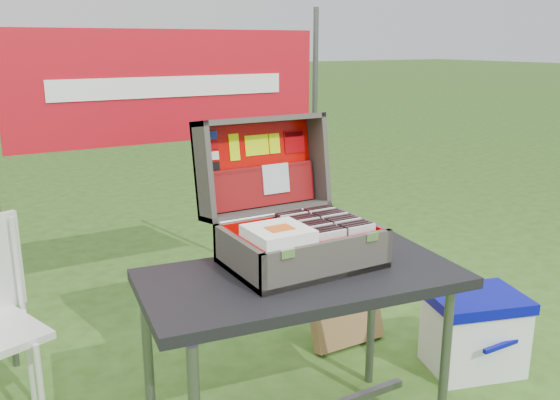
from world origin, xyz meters
TOP-DOWN VIEW (x-y plane):
  - table at (0.03, -0.08)m, footprint 1.20×0.71m
  - table_top at (0.03, -0.08)m, footprint 1.20×0.71m
  - table_leg_fr at (0.54, -0.31)m, footprint 0.04×0.04m
  - table_leg_bl at (-0.48, 0.14)m, footprint 0.04×0.04m
  - table_leg_br at (0.54, 0.14)m, footprint 0.04×0.04m
  - suitcase at (0.08, 0.06)m, footprint 0.54×0.54m
  - suitcase_base_bottom at (0.08, -0.00)m, footprint 0.54×0.38m
  - suitcase_base_wall_front at (0.08, -0.19)m, footprint 0.54×0.02m
  - suitcase_base_wall_back at (0.08, 0.18)m, footprint 0.54×0.02m
  - suitcase_base_wall_left at (-0.18, -0.00)m, footprint 0.02×0.38m
  - suitcase_base_wall_right at (0.34, -0.00)m, footprint 0.02×0.38m
  - suitcase_liner_floor at (0.08, -0.00)m, footprint 0.50×0.34m
  - suitcase_latch_left at (-0.10, -0.20)m, footprint 0.05×0.01m
  - suitcase_latch_right at (0.25, -0.20)m, footprint 0.05×0.01m
  - suitcase_hinge at (0.08, 0.19)m, footprint 0.48×0.02m
  - suitcase_lid_back at (0.08, 0.35)m, footprint 0.54×0.08m
  - suitcase_lid_rim_far at (0.08, 0.32)m, footprint 0.54×0.15m
  - suitcase_lid_rim_near at (0.08, 0.26)m, footprint 0.54×0.15m
  - suitcase_lid_rim_left at (-0.18, 0.29)m, footprint 0.02×0.20m
  - suitcase_lid_rim_right at (0.34, 0.29)m, footprint 0.02×0.20m
  - suitcase_lid_liner at (0.08, 0.34)m, footprint 0.49×0.06m
  - suitcase_liner_wall_front at (0.08, -0.17)m, footprint 0.50×0.01m
  - suitcase_liner_wall_back at (0.08, 0.16)m, footprint 0.50×0.01m
  - suitcase_liner_wall_left at (-0.17, -0.00)m, footprint 0.01×0.34m
  - suitcase_liner_wall_right at (0.32, -0.00)m, footprint 0.01×0.34m
  - suitcase_lid_pocket at (0.08, 0.30)m, footprint 0.48×0.05m
  - suitcase_pocket_edge at (0.08, 0.31)m, footprint 0.47×0.02m
  - suitcase_pocket_cd at (0.13, 0.29)m, footprint 0.12×0.03m
  - lid_sticker_cc_a at (-0.12, 0.35)m, footprint 0.05×0.01m
  - lid_sticker_cc_b at (-0.12, 0.34)m, footprint 0.05×0.01m
  - lid_sticker_cc_c at (-0.12, 0.34)m, footprint 0.05×0.01m
  - lid_sticker_cc_d at (-0.12, 0.33)m, footprint 0.05×0.01m
  - lid_card_neon_tall at (-0.02, 0.34)m, footprint 0.04×0.02m
  - lid_card_neon_main at (0.08, 0.34)m, footprint 0.11×0.02m
  - lid_card_neon_small at (0.16, 0.34)m, footprint 0.05×0.02m
  - lid_sticker_band at (0.25, 0.34)m, footprint 0.10×0.02m
  - lid_sticker_band_bar at (0.25, 0.35)m, footprint 0.09×0.01m
  - cd_left_0 at (0.11, -0.15)m, footprint 0.12×0.01m
  - cd_left_1 at (0.11, -0.13)m, footprint 0.12×0.01m
  - cd_left_2 at (0.11, -0.11)m, footprint 0.12×0.01m
  - cd_left_3 at (0.11, -0.09)m, footprint 0.12×0.01m
  - cd_left_4 at (0.11, -0.07)m, footprint 0.12×0.01m
  - cd_left_5 at (0.11, -0.04)m, footprint 0.12×0.01m
  - cd_left_6 at (0.11, -0.02)m, footprint 0.12×0.01m
  - cd_left_7 at (0.11, -0.00)m, footprint 0.12×0.01m
  - cd_left_8 at (0.11, 0.02)m, footprint 0.12×0.01m
  - cd_left_9 at (0.11, 0.04)m, footprint 0.12×0.01m
  - cd_left_10 at (0.11, 0.06)m, footprint 0.12×0.01m
  - cd_left_11 at (0.11, 0.08)m, footprint 0.12×0.01m
  - cd_left_12 at (0.11, 0.10)m, footprint 0.12×0.01m
  - cd_left_13 at (0.11, 0.12)m, footprint 0.12×0.01m
  - cd_left_14 at (0.11, 0.15)m, footprint 0.12×0.01m
  - cd_right_0 at (0.24, -0.15)m, footprint 0.12×0.01m
  - cd_right_1 at (0.24, -0.13)m, footprint 0.12×0.01m
  - cd_right_2 at (0.24, -0.11)m, footprint 0.12×0.01m
  - cd_right_3 at (0.24, -0.09)m, footprint 0.12×0.01m
  - cd_right_4 at (0.24, -0.07)m, footprint 0.12×0.01m
  - cd_right_5 at (0.24, -0.04)m, footprint 0.12×0.01m
  - cd_right_6 at (0.24, -0.02)m, footprint 0.12×0.01m
  - cd_right_7 at (0.24, -0.00)m, footprint 0.12×0.01m
  - cd_right_8 at (0.24, 0.02)m, footprint 0.12×0.01m
  - cd_right_9 at (0.24, 0.04)m, footprint 0.12×0.01m
  - cd_right_10 at (0.24, 0.06)m, footprint 0.12×0.01m
  - cd_right_11 at (0.24, 0.08)m, footprint 0.12×0.01m
  - cd_right_12 at (0.24, 0.10)m, footprint 0.12×0.01m
  - cd_right_13 at (0.24, 0.12)m, footprint 0.12×0.01m
  - cd_right_14 at (0.24, 0.15)m, footprint 0.12×0.01m
  - songbook_0 at (-0.06, -0.08)m, footprint 0.20×0.20m
  - songbook_1 at (-0.06, -0.08)m, footprint 0.20×0.20m
  - songbook_2 at (-0.06, -0.08)m, footprint 0.20×0.20m
  - songbook_3 at (-0.06, -0.08)m, footprint 0.20×0.20m
  - songbook_4 at (-0.06, -0.08)m, footprint 0.20×0.20m
  - songbook_5 at (-0.06, -0.08)m, footprint 0.20×0.20m
  - songbook_6 at (-0.06, -0.08)m, footprint 0.20×0.20m
  - songbook_7 at (-0.06, -0.08)m, footprint 0.20×0.20m
  - songbook_graphic at (-0.06, -0.09)m, footprint 0.09×0.07m
  - cooler at (1.04, -0.01)m, footprint 0.51×0.44m
  - cooler_body at (1.04, -0.01)m, footprint 0.48×0.41m
  - cooler_lid at (1.04, -0.01)m, footprint 0.51×0.44m
  - cooler_handle at (1.04, -0.18)m, footprint 0.26×0.02m
  - chair_leg_fr at (-0.82, 0.41)m, footprint 0.02×0.02m
  - chair_leg_br at (-0.82, 0.73)m, footprint 0.02×0.02m
  - chair_upright_right at (-0.82, 0.75)m, footprint 0.02×0.02m
  - cardboard_box at (0.66, 0.51)m, footprint 0.40×0.19m
  - banner_post_right at (0.85, 1.10)m, footprint 0.03×0.03m
  - banner at (0.00, 1.09)m, footprint 1.60×0.02m
  - banner_text at (0.00, 1.08)m, footprint 1.20×0.00m

SIDE VIEW (x-z plane):
  - cooler_body at x=1.04m, z-range 0.00..0.33m
  - cooler at x=1.04m, z-range 0.00..0.38m
  - cooler_handle at x=1.04m, z-range 0.19..0.21m
  - cardboard_box at x=0.66m, z-range 0.00..0.42m
  - chair_leg_fr at x=-0.82m, z-range 0.00..0.43m
  - chair_leg_br at x=-0.82m, z-range 0.00..0.43m
  - table_leg_fr at x=0.54m, z-range 0.00..0.67m
  - table_leg_bl at x=-0.48m, z-range 0.00..0.67m
  - table_leg_br at x=0.54m, z-range 0.00..0.67m
  - cooler_lid at x=1.04m, z-range 0.33..0.38m
  - table at x=0.03m, z-range 0.00..0.71m
  - chair_upright_right at x=-0.82m, z-range 0.43..0.84m
  - table_top at x=0.03m, z-range 0.67..0.71m
  - suitcase_base_bottom at x=0.08m, z-range 0.71..0.73m
  - suitcase_liner_floor at x=0.08m, z-range 0.73..0.74m
  - suitcase_base_wall_front at x=0.08m, z-range 0.71..0.86m
  - suitcase_base_wall_back at x=0.08m, z-range 0.71..0.86m
  - suitcase_base_wall_left at x=-0.18m, z-range 0.71..0.86m
  - suitcase_base_wall_right at x=0.34m, z-range 0.71..0.86m
  - suitcase_liner_wall_front at x=0.08m, z-range 0.73..0.86m
  - suitcase_liner_wall_back at x=0.08m, z-range 0.73..0.86m
  - suitcase_liner_wall_left at x=-0.17m, z-range 0.73..0.86m
  - suitcase_liner_wall_right at x=0.32m, z-range 0.73..0.86m
  - cd_left_0 at x=0.11m, z-range 0.74..0.88m
  - cd_left_1 at x=0.11m, z-range 0.74..0.88m
  - cd_left_2 at x=0.11m, z-range 0.74..0.88m
  - cd_left_3 at x=0.11m, z-range 0.74..0.88m
  - cd_left_4 at x=0.11m, z-range 0.74..0.88m
  - cd_left_5 at x=0.11m, z-range 0.74..0.88m
  - cd_left_6 at x=0.11m, z-range 0.74..0.88m
  - cd_left_7 at x=0.11m, z-range 0.74..0.88m
  - cd_left_8 at x=0.11m, z-range 0.74..0.88m
  - cd_left_9 at x=0.11m, z-range 0.74..0.88m
  - cd_left_10 at x=0.11m, z-range 0.74..0.88m
  - cd_left_11 at x=0.11m, z-range 0.74..0.88m
  - cd_left_12 at x=0.11m, z-range 0.74..0.88m
  - cd_left_13 at x=0.11m, z-range 0.74..0.88m
  - cd_left_14 at x=0.11m, z-range 0.74..0.88m
  - cd_right_0 at x=0.24m, z-range 0.74..0.88m
  - cd_right_1 at x=0.24m, z-range 0.74..0.88m
  - cd_right_2 at x=0.24m, z-range 0.74..0.88m
  - cd_right_3 at x=0.24m, z-range 0.74..0.88m
  - cd_right_4 at x=0.24m, z-range 0.74..0.88m
  - cd_right_5 at x=0.24m, z-range 0.74..0.88m
  - cd_right_6 at x=0.24m, z-range 0.74..0.88m
  - cd_right_7 at x=0.24m, z-range 0.74..0.88m
  - cd_right_8 at x=0.24m, z-range 0.74..0.88m
  - cd_right_9 at x=0.24m, z-range 0.74..0.88m
  - cd_right_10 at x=0.24m, z-range 0.74..0.88m
  - cd_right_11 at x=0.24m, z-range 0.74..0.88m
  - cd_right_12 at x=0.24m, z-range 0.74..0.88m
  - cd_right_13 at x=0.24m, z-range 0.74..0.88m
  - cd_right_14 at x=0.24m, z-range 0.74..0.88m
  - suitcase_latch_left at x=-0.10m, z-range 0.83..0.86m
  - suitcase_latch_right at x=0.25m, z-range 0.83..0.86m
  - banner_post_right at x=0.85m, z-range 0.00..1.70m
  - suitcase_lid_rim_near at x=0.08m, z-range 0.84..0.88m
  - suitcase_hinge at x=0.08m, z-range 0.85..0.87m
  - songbook_0 at x=-0.06m, z-range 0.86..0.86m
  - songbook_1 at x=-0.06m, z-range 0.86..0.87m
  - songbook_2 at x=-0.06m, z-range 0.87..0.87m
  - songbook_3 at x=-0.06m, z-range 0.87..0.88m
  - songbook_4 at x=-0.06m, z-range 0.88..0.88m
  - songbook_5 at x=-0.06m, z-range 0.88..0.89m
  - songbook_6 at x=-0.06m, z-range 0.89..0.89m
  - songbook_7 at x=-0.06m, z-range 0.89..0.90m
  - songbook_graphic at x=-0.06m, z-range 0.90..0.90m
  - suitcase_lid_pocket at x=0.08m, z-range 0.87..1.02m
  - suitcase at x=0.08m, z-range 0.71..1.23m
  - suitcase_pocket_cd at x=0.13m, z-range 0.92..1.04m
  - suitcase_pocket_edge at x=0.08m, z-range 1.01..1.03m
  - suitcase_lid_back at x=0.08m, z-range 0.84..1.22m
  - suitcase_lid_liner at x=0.08m, z-range 0.86..1.20m
  - suitcase_lid_rim_left at x=-0.18m, z-range 0.84..1.24m
  - suitcase_lid_rim_right at x=0.34m, z-range 0.84..1.24m
  - lid_sticker_cc_d at x=-0.12m, z-range 1.03..1.06m
  - lid_sticker_cc_c at x=-0.12m, z-range 1.07..1.10m
  - lid_card_neon_tall at x=-0.02m, z-range 1.06..1.16m
  - lid_card_neon_main at x=0.08m, z-range 1.07..1.15m
  - lid_card_neon_small at x=0.16m, z-range 1.07..1.15m
  - lid_sticker_band at x=0.25m, z-range 1.06..1.16m
  - lid_sticker_cc_b at x=-0.12m, z-range 1.11..1.14m
  - lid_sticker_band_bar at x=0.25m, z-range 1.13..1.15m
  - lid_sticker_cc_a at x=-0.12m, z-range 1.15..1.18m
  - suitcase_lid_rim_far at x=0.08m, z-range 1.19..1.24m
  - banner at x=0.00m, z-range 1.02..1.58m
  - banner_text at x=0.00m, z-range 1.25..1.35m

